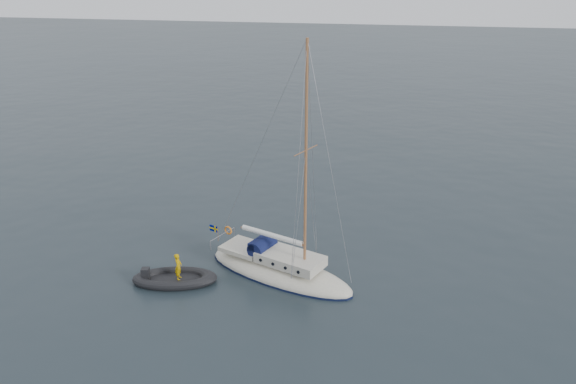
# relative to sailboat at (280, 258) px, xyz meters

# --- Properties ---
(ground) EXTENTS (300.00, 300.00, 0.00)m
(ground) POSITION_rel_sailboat_xyz_m (1.39, 1.86, -0.97)
(ground) COLOR black
(ground) RESTS_ON ground
(sailboat) EXTENTS (8.99, 2.70, 12.80)m
(sailboat) POSITION_rel_sailboat_xyz_m (0.00, 0.00, 0.00)
(sailboat) COLOR beige
(sailboat) RESTS_ON ground
(dinghy) EXTENTS (2.97, 1.34, 0.43)m
(dinghy) POSITION_rel_sailboat_xyz_m (-1.57, 1.35, -0.78)
(dinghy) COLOR #48484C
(dinghy) RESTS_ON ground
(rib) EXTENTS (4.34, 1.97, 1.65)m
(rib) POSITION_rel_sailboat_xyz_m (-5.09, -1.96, -0.71)
(rib) COLOR black
(rib) RESTS_ON ground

